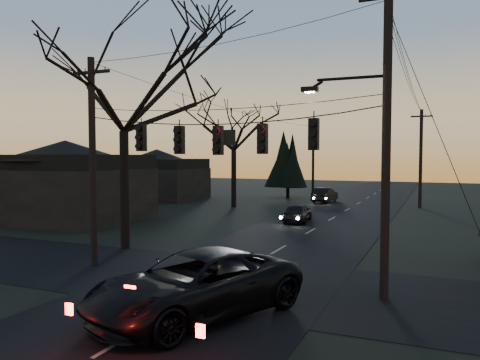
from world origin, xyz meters
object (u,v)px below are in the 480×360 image
at_px(sedan_oncoming_b, 325,195).
at_px(bare_tree_left, 123,84).
at_px(suv_near, 196,285).
at_px(utility_pole_left, 94,265).
at_px(utility_pole_right, 384,299).
at_px(sedan_oncoming_a, 298,213).
at_px(utility_pole_far_l, 313,196).
at_px(utility_pole_far_r, 420,208).

bearing_deg(sedan_oncoming_b, bare_tree_left, 86.07).
bearing_deg(suv_near, utility_pole_left, 174.61).
xyz_separation_m(bare_tree_left, sedan_oncoming_b, (3.82, 26.30, -7.29)).
xyz_separation_m(utility_pole_right, utility_pole_left, (-11.50, 0.00, 0.00)).
distance_m(utility_pole_left, sedan_oncoming_a, 16.06).
height_order(utility_pole_far_l, sedan_oncoming_b, utility_pole_far_l).
relative_size(utility_pole_left, utility_pole_far_r, 1.00).
bearing_deg(utility_pole_right, sedan_oncoming_a, 115.30).
relative_size(utility_pole_right, utility_pole_far_l, 1.25).
xyz_separation_m(utility_pole_right, utility_pole_far_l, (-11.50, 36.00, 0.00)).
bearing_deg(utility_pole_right, bare_tree_left, 164.69).
bearing_deg(utility_pole_far_r, utility_pole_left, -112.33).
xyz_separation_m(utility_pole_right, utility_pole_far_r, (0.00, 28.00, 0.00)).
xyz_separation_m(utility_pole_right, bare_tree_left, (-12.52, 3.43, 7.99)).
distance_m(utility_pole_left, sedan_oncoming_b, 29.87).
xyz_separation_m(utility_pole_left, sedan_oncoming_b, (2.80, 29.73, 0.70)).
bearing_deg(utility_pole_right, sedan_oncoming_b, 106.31).
relative_size(utility_pole_right, sedan_oncoming_b, 2.35).
bearing_deg(sedan_oncoming_a, bare_tree_left, 61.02).
bearing_deg(utility_pole_left, utility_pole_far_r, 67.67).
distance_m(utility_pole_far_r, utility_pole_far_l, 14.01).
bearing_deg(bare_tree_left, utility_pole_left, -73.41).
bearing_deg(utility_pole_left, utility_pole_far_l, 90.00).
relative_size(utility_pole_right, bare_tree_left, 0.87).
bearing_deg(sedan_oncoming_a, utility_pole_right, 109.63).
bearing_deg(suv_near, utility_pole_far_l, 123.14).
bearing_deg(utility_pole_far_l, sedan_oncoming_a, -78.48).
relative_size(utility_pole_left, sedan_oncoming_a, 2.21).
xyz_separation_m(sedan_oncoming_a, sedan_oncoming_b, (-1.38, 14.23, 0.05)).
distance_m(utility_pole_left, utility_pole_far_l, 36.00).
bearing_deg(suv_near, sedan_oncoming_b, 120.24).
bearing_deg(utility_pole_right, utility_pole_far_l, 107.72).
bearing_deg(sedan_oncoming_b, utility_pole_right, 110.65).
relative_size(suv_near, sedan_oncoming_a, 1.68).
height_order(bare_tree_left, sedan_oncoming_a, bare_tree_left).
height_order(utility_pole_right, sedan_oncoming_b, utility_pole_right).
bearing_deg(utility_pole_far_l, bare_tree_left, -91.80).
distance_m(utility_pole_far_r, sedan_oncoming_a, 14.51).
relative_size(utility_pole_far_l, bare_tree_left, 0.70).
relative_size(utility_pole_far_l, suv_near, 1.24).
bearing_deg(bare_tree_left, sedan_oncoming_a, 66.69).
xyz_separation_m(utility_pole_left, bare_tree_left, (-1.02, 3.43, 7.99)).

